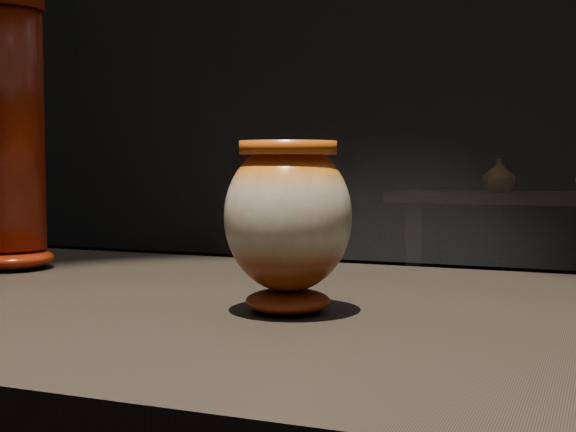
% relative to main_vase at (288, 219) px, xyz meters
% --- Properties ---
extents(main_vase, '(0.15, 0.15, 0.19)m').
position_rel_main_vase_xyz_m(main_vase, '(0.00, 0.00, 0.00)').
color(main_vase, '#642608').
rests_on(main_vase, display_plinth).
extents(tall_vase, '(0.17, 0.17, 0.42)m').
position_rel_main_vase_xyz_m(tall_vase, '(-0.54, 0.17, 0.10)').
color(tall_vase, '#A61F0B').
rests_on(tall_vase, display_plinth).
extents(back_vase_left, '(0.23, 0.23, 0.18)m').
position_rel_main_vase_xyz_m(back_vase_left, '(-0.22, 3.59, -0.02)').
color(back_vase_left, '#8F5314').
rests_on(back_vase_left, back_shelf).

